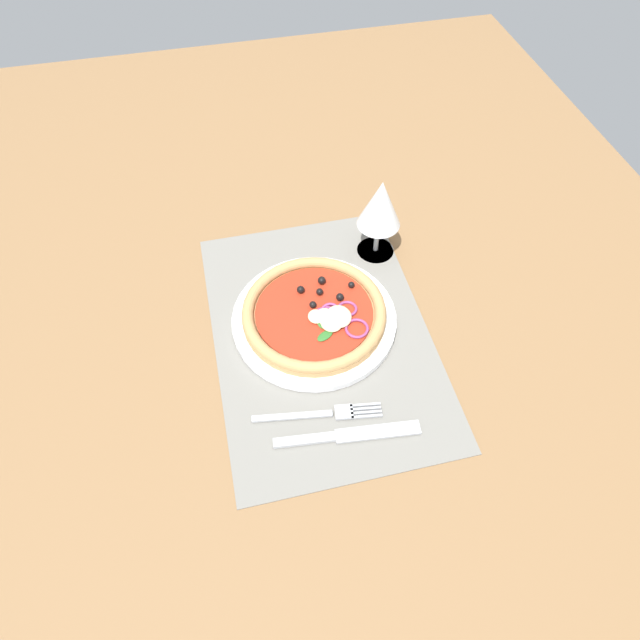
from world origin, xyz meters
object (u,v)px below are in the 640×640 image
pizza (315,313)px  wine_glass (380,206)px  knife (349,435)px  plate (314,319)px  fork (325,414)px

pizza → wine_glass: 20.35cm
knife → plate: bearing=96.8°
plate → knife: (19.94, 0.34, -0.37)cm
pizza → fork: pizza is taller
wine_glass → plate: bearing=-46.7°
fork → wine_glass: size_ratio=1.21×
pizza → fork: (16.02, -2.26, -2.14)cm
plate → wine_glass: (-13.04, 13.83, 9.10)cm
plate → pizza: pizza is taller
pizza → knife: pizza is taller
pizza → fork: 16.32cm
fork → wine_glass: wine_glass is taller
pizza → fork: size_ratio=1.23×
knife → fork: bearing=128.5°
pizza → knife: bearing=0.6°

